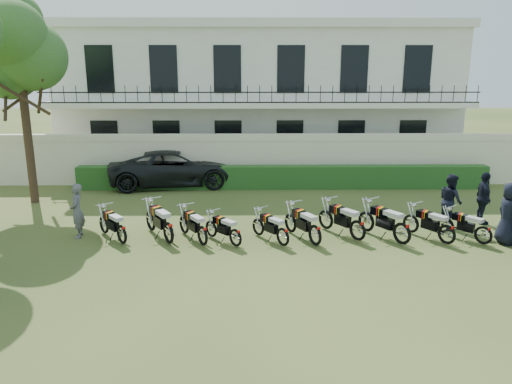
# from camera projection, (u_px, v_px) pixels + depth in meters

# --- Properties ---
(ground) EXTENTS (100.00, 100.00, 0.00)m
(ground) POSITION_uv_depth(u_px,v_px,m) (265.00, 245.00, 15.09)
(ground) COLOR #2F461C
(ground) RESTS_ON ground
(perimeter_wall) EXTENTS (30.00, 0.35, 2.30)m
(perimeter_wall) POSITION_uv_depth(u_px,v_px,m) (260.00, 159.00, 22.55)
(perimeter_wall) COLOR beige
(perimeter_wall) RESTS_ON ground
(hedge) EXTENTS (18.00, 0.60, 1.00)m
(hedge) POSITION_uv_depth(u_px,v_px,m) (283.00, 177.00, 21.95)
(hedge) COLOR #1D4F1C
(hedge) RESTS_ON ground
(building) EXTENTS (20.40, 9.60, 7.40)m
(building) POSITION_uv_depth(u_px,v_px,m) (258.00, 94.00, 27.69)
(building) COLOR white
(building) RESTS_ON ground
(tree_west_near) EXTENTS (3.40, 3.20, 7.90)m
(tree_west_near) POSITION_uv_depth(u_px,v_px,m) (19.00, 48.00, 18.37)
(tree_west_near) COLOR #473323
(tree_west_near) RESTS_ON ground
(motorcycle_0) EXTENTS (1.26, 1.50, 1.02)m
(motorcycle_0) POSITION_uv_depth(u_px,v_px,m) (122.00, 230.00, 15.03)
(motorcycle_0) COLOR black
(motorcycle_0) RESTS_ON ground
(motorcycle_1) EXTENTS (1.21, 1.85, 1.16)m
(motorcycle_1) POSITION_uv_depth(u_px,v_px,m) (168.00, 228.00, 15.04)
(motorcycle_1) COLOR black
(motorcycle_1) RESTS_ON ground
(motorcycle_2) EXTENTS (1.09, 1.64, 1.03)m
(motorcycle_2) POSITION_uv_depth(u_px,v_px,m) (202.00, 231.00, 14.91)
(motorcycle_2) COLOR black
(motorcycle_2) RESTS_ON ground
(motorcycle_3) EXTENTS (1.22, 1.30, 0.93)m
(motorcycle_3) POSITION_uv_depth(u_px,v_px,m) (235.00, 233.00, 14.84)
(motorcycle_3) COLOR black
(motorcycle_3) RESTS_ON ground
(motorcycle_4) EXTENTS (1.12, 1.47, 0.96)m
(motorcycle_4) POSITION_uv_depth(u_px,v_px,m) (283.00, 232.00, 14.87)
(motorcycle_4) COLOR black
(motorcycle_4) RESTS_ON ground
(motorcycle_5) EXTENTS (1.04, 1.81, 1.09)m
(motorcycle_5) POSITION_uv_depth(u_px,v_px,m) (315.00, 230.00, 14.90)
(motorcycle_5) COLOR black
(motorcycle_5) RESTS_ON ground
(motorcycle_6) EXTENTS (1.27, 1.73, 1.12)m
(motorcycle_6) POSITION_uv_depth(u_px,v_px,m) (358.00, 225.00, 15.30)
(motorcycle_6) COLOR black
(motorcycle_6) RESTS_ON ground
(motorcycle_7) EXTENTS (1.26, 1.84, 1.16)m
(motorcycle_7) POSITION_uv_depth(u_px,v_px,m) (402.00, 228.00, 14.97)
(motorcycle_7) COLOR black
(motorcycle_7) RESTS_ON ground
(motorcycle_8) EXTENTS (1.18, 1.62, 1.05)m
(motorcycle_8) POSITION_uv_depth(u_px,v_px,m) (447.00, 230.00, 15.01)
(motorcycle_8) COLOR black
(motorcycle_8) RESTS_ON ground
(motorcycle_9) EXTENTS (1.22, 1.41, 0.97)m
(motorcycle_9) POSITION_uv_depth(u_px,v_px,m) (484.00, 231.00, 15.01)
(motorcycle_9) COLOR black
(motorcycle_9) RESTS_ON ground
(suv) EXTENTS (6.11, 3.46, 1.61)m
(suv) POSITION_uv_depth(u_px,v_px,m) (175.00, 168.00, 22.45)
(suv) COLOR black
(suv) RESTS_ON ground
(inspector) EXTENTS (0.53, 0.70, 1.73)m
(inspector) POSITION_uv_depth(u_px,v_px,m) (77.00, 211.00, 15.60)
(inspector) COLOR slate
(inspector) RESTS_ON ground
(officer_3) EXTENTS (0.74, 1.01, 1.91)m
(officer_3) POSITION_uv_depth(u_px,v_px,m) (509.00, 213.00, 15.01)
(officer_3) COLOR black
(officer_3) RESTS_ON ground
(officer_4) EXTENTS (0.79, 0.96, 1.79)m
(officer_4) POSITION_uv_depth(u_px,v_px,m) (451.00, 200.00, 16.68)
(officer_4) COLOR black
(officer_4) RESTS_ON ground
(officer_5) EXTENTS (0.54, 1.09, 1.80)m
(officer_5) POSITION_uv_depth(u_px,v_px,m) (484.00, 198.00, 16.94)
(officer_5) COLOR black
(officer_5) RESTS_ON ground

